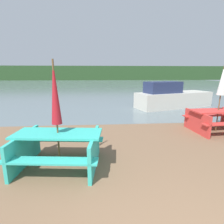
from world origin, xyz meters
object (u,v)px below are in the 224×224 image
at_px(umbrella_crimson, 55,94).
at_px(umbrella_white, 222,81).
at_px(picnic_table_teal, 59,146).
at_px(boat, 172,98).
at_px(picnic_table_red, 217,118).

distance_m(umbrella_crimson, umbrella_white, 5.34).
bearing_deg(umbrella_white, umbrella_crimson, -158.14).
relative_size(picnic_table_teal, umbrella_crimson, 0.86).
distance_m(umbrella_crimson, boat, 8.27).
height_order(umbrella_white, boat, umbrella_white).
height_order(umbrella_crimson, umbrella_white, umbrella_crimson).
height_order(umbrella_crimson, boat, umbrella_crimson).
height_order(picnic_table_red, umbrella_white, umbrella_white).
relative_size(picnic_table_teal, umbrella_white, 0.87).
bearing_deg(boat, umbrella_crimson, -146.36).
xyz_separation_m(umbrella_crimson, boat, (5.17, 6.38, -1.01)).
relative_size(umbrella_crimson, umbrella_white, 1.01).
height_order(picnic_table_red, umbrella_crimson, umbrella_crimson).
relative_size(picnic_table_red, boat, 0.39).
relative_size(umbrella_crimson, boat, 0.47).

